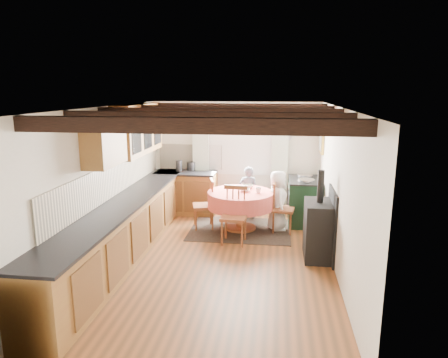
# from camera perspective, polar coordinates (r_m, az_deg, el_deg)

# --- Properties ---
(floor) EXTENTS (3.60, 5.50, 0.00)m
(floor) POSITION_cam_1_polar(r_m,az_deg,el_deg) (6.58, -0.94, -11.35)
(floor) COLOR brown
(floor) RESTS_ON ground
(ceiling) EXTENTS (3.60, 5.50, 0.00)m
(ceiling) POSITION_cam_1_polar(r_m,az_deg,el_deg) (6.02, -1.02, 10.02)
(ceiling) COLOR white
(ceiling) RESTS_ON ground
(wall_back) EXTENTS (3.60, 0.00, 2.40)m
(wall_back) POSITION_cam_1_polar(r_m,az_deg,el_deg) (8.87, 1.66, 3.03)
(wall_back) COLOR silver
(wall_back) RESTS_ON ground
(wall_front) EXTENTS (3.60, 0.00, 2.40)m
(wall_front) POSITION_cam_1_polar(r_m,az_deg,el_deg) (3.63, -7.54, -11.36)
(wall_front) COLOR silver
(wall_front) RESTS_ON ground
(wall_left) EXTENTS (0.00, 5.50, 2.40)m
(wall_left) POSITION_cam_1_polar(r_m,az_deg,el_deg) (6.69, -16.40, -0.62)
(wall_left) COLOR silver
(wall_left) RESTS_ON ground
(wall_right) EXTENTS (0.00, 5.50, 2.40)m
(wall_right) POSITION_cam_1_polar(r_m,az_deg,el_deg) (6.19, 15.74, -1.62)
(wall_right) COLOR silver
(wall_right) RESTS_ON ground
(beam_a) EXTENTS (3.60, 0.16, 0.16)m
(beam_a) POSITION_cam_1_polar(r_m,az_deg,el_deg) (4.07, -5.25, 7.49)
(beam_a) COLOR black
(beam_a) RESTS_ON ceiling
(beam_b) EXTENTS (3.60, 0.16, 0.16)m
(beam_b) POSITION_cam_1_polar(r_m,az_deg,el_deg) (5.04, -2.72, 8.50)
(beam_b) COLOR black
(beam_b) RESTS_ON ceiling
(beam_c) EXTENTS (3.60, 0.16, 0.16)m
(beam_c) POSITION_cam_1_polar(r_m,az_deg,el_deg) (6.03, -1.01, 9.17)
(beam_c) COLOR black
(beam_c) RESTS_ON ceiling
(beam_d) EXTENTS (3.60, 0.16, 0.16)m
(beam_d) POSITION_cam_1_polar(r_m,az_deg,el_deg) (7.02, 0.22, 9.64)
(beam_d) COLOR black
(beam_d) RESTS_ON ceiling
(beam_e) EXTENTS (3.60, 0.16, 0.16)m
(beam_e) POSITION_cam_1_polar(r_m,az_deg,el_deg) (8.01, 1.15, 10.00)
(beam_e) COLOR black
(beam_e) RESTS_ON ceiling
(splash_left) EXTENTS (0.02, 4.50, 0.55)m
(splash_left) POSITION_cam_1_polar(r_m,az_deg,el_deg) (6.95, -15.26, -0.07)
(splash_left) COLOR beige
(splash_left) RESTS_ON wall_left
(splash_back) EXTENTS (1.40, 0.02, 0.55)m
(splash_back) POSITION_cam_1_polar(r_m,az_deg,el_deg) (9.00, -4.70, 3.14)
(splash_back) COLOR beige
(splash_back) RESTS_ON wall_back
(base_cabinet_left) EXTENTS (0.60, 5.30, 0.88)m
(base_cabinet_left) POSITION_cam_1_polar(r_m,az_deg,el_deg) (6.79, -13.67, -6.96)
(base_cabinet_left) COLOR olive
(base_cabinet_left) RESTS_ON floor
(base_cabinet_back) EXTENTS (1.30, 0.60, 0.88)m
(base_cabinet_back) POSITION_cam_1_polar(r_m,az_deg,el_deg) (8.90, -5.31, -1.98)
(base_cabinet_back) COLOR olive
(base_cabinet_back) RESTS_ON floor
(worktop_left) EXTENTS (0.64, 5.30, 0.04)m
(worktop_left) POSITION_cam_1_polar(r_m,az_deg,el_deg) (6.64, -13.71, -3.23)
(worktop_left) COLOR black
(worktop_left) RESTS_ON base_cabinet_left
(worktop_back) EXTENTS (1.30, 0.64, 0.04)m
(worktop_back) POSITION_cam_1_polar(r_m,az_deg,el_deg) (8.78, -5.40, 0.89)
(worktop_back) COLOR black
(worktop_back) RESTS_ON base_cabinet_back
(wall_cabinet_glass) EXTENTS (0.34, 1.80, 0.90)m
(wall_cabinet_glass) POSITION_cam_1_polar(r_m,az_deg,el_deg) (7.62, -11.93, 6.89)
(wall_cabinet_glass) COLOR olive
(wall_cabinet_glass) RESTS_ON wall_left
(wall_cabinet_solid) EXTENTS (0.34, 0.90, 0.70)m
(wall_cabinet_solid) POSITION_cam_1_polar(r_m,az_deg,el_deg) (6.24, -16.46, 4.99)
(wall_cabinet_solid) COLOR olive
(wall_cabinet_solid) RESTS_ON wall_left
(window_frame) EXTENTS (1.34, 0.03, 1.54)m
(window_frame) POSITION_cam_1_polar(r_m,az_deg,el_deg) (8.79, 2.32, 5.57)
(window_frame) COLOR white
(window_frame) RESTS_ON wall_back
(window_pane) EXTENTS (1.20, 0.01, 1.40)m
(window_pane) POSITION_cam_1_polar(r_m,az_deg,el_deg) (8.79, 2.32, 5.57)
(window_pane) COLOR white
(window_pane) RESTS_ON wall_back
(curtain_left) EXTENTS (0.35, 0.10, 2.10)m
(curtain_left) POSITION_cam_1_polar(r_m,az_deg,el_deg) (8.89, -3.22, 2.39)
(curtain_left) COLOR silver
(curtain_left) RESTS_ON wall_back
(curtain_right) EXTENTS (0.35, 0.10, 2.10)m
(curtain_right) POSITION_cam_1_polar(r_m,az_deg,el_deg) (8.74, 7.80, 2.11)
(curtain_right) COLOR silver
(curtain_right) RESTS_ON wall_back
(curtain_rod) EXTENTS (2.00, 0.03, 0.03)m
(curtain_rod) POSITION_cam_1_polar(r_m,az_deg,el_deg) (8.65, 2.30, 9.45)
(curtain_rod) COLOR black
(curtain_rod) RESTS_ON wall_back
(wall_picture) EXTENTS (0.04, 0.50, 0.60)m
(wall_picture) POSITION_cam_1_polar(r_m,az_deg,el_deg) (8.35, 13.58, 5.56)
(wall_picture) COLOR gold
(wall_picture) RESTS_ON wall_right
(wall_plate) EXTENTS (0.30, 0.02, 0.30)m
(wall_plate) POSITION_cam_1_polar(r_m,az_deg,el_deg) (8.72, 8.58, 6.05)
(wall_plate) COLOR silver
(wall_plate) RESTS_ON wall_back
(rug) EXTENTS (1.91, 1.49, 0.01)m
(rug) POSITION_cam_1_polar(r_m,az_deg,el_deg) (7.92, 2.29, -7.09)
(rug) COLOR black
(rug) RESTS_ON floor
(dining_table) EXTENTS (1.25, 1.25, 0.76)m
(dining_table) POSITION_cam_1_polar(r_m,az_deg,el_deg) (7.80, 2.32, -4.51)
(dining_table) COLOR #DF563C
(dining_table) RESTS_ON floor
(chair_near) EXTENTS (0.47, 0.49, 1.01)m
(chair_near) POSITION_cam_1_polar(r_m,az_deg,el_deg) (7.10, 1.39, -5.15)
(chair_near) COLOR brown
(chair_near) RESTS_ON floor
(chair_left) EXTENTS (0.53, 0.51, 0.97)m
(chair_left) POSITION_cam_1_polar(r_m,az_deg,el_deg) (7.88, -2.91, -3.54)
(chair_left) COLOR brown
(chair_left) RESTS_ON floor
(chair_right) EXTENTS (0.48, 0.47, 0.97)m
(chair_right) POSITION_cam_1_polar(r_m,az_deg,el_deg) (7.74, 8.32, -3.95)
(chair_right) COLOR brown
(chair_right) RESTS_ON floor
(aga_range) EXTENTS (0.65, 1.00, 0.92)m
(aga_range) POSITION_cam_1_polar(r_m,az_deg,el_deg) (8.35, 11.24, -2.99)
(aga_range) COLOR black
(aga_range) RESTS_ON floor
(cast_iron_stove) EXTENTS (0.43, 0.72, 1.44)m
(cast_iron_stove) POSITION_cam_1_polar(r_m,az_deg,el_deg) (6.61, 13.21, -4.91)
(cast_iron_stove) COLOR black
(cast_iron_stove) RESTS_ON floor
(child_far) EXTENTS (0.42, 0.29, 1.10)m
(child_far) POSITION_cam_1_polar(r_m,az_deg,el_deg) (8.50, 3.44, -1.89)
(child_far) COLOR #474D58
(child_far) RESTS_ON floor
(child_right) EXTENTS (0.48, 0.63, 1.16)m
(child_right) POSITION_cam_1_polar(r_m,az_deg,el_deg) (7.82, 7.52, -3.03)
(child_right) COLOR white
(child_right) RESTS_ON floor
(bowl_a) EXTENTS (0.22, 0.22, 0.05)m
(bowl_a) POSITION_cam_1_polar(r_m,az_deg,el_deg) (7.73, 2.93, -1.57)
(bowl_a) COLOR silver
(bowl_a) RESTS_ON dining_table
(bowl_b) EXTENTS (0.24, 0.24, 0.06)m
(bowl_b) POSITION_cam_1_polar(r_m,az_deg,el_deg) (8.00, 3.39, -1.05)
(bowl_b) COLOR silver
(bowl_b) RESTS_ON dining_table
(cup) EXTENTS (0.15, 0.15, 0.10)m
(cup) POSITION_cam_1_polar(r_m,az_deg,el_deg) (7.65, 4.84, -1.56)
(cup) COLOR silver
(cup) RESTS_ON dining_table
(canister_tall) EXTENTS (0.14, 0.14, 0.24)m
(canister_tall) POSITION_cam_1_polar(r_m,az_deg,el_deg) (8.84, -6.33, 1.86)
(canister_tall) COLOR #262628
(canister_tall) RESTS_ON worktop_back
(canister_wide) EXTENTS (0.17, 0.17, 0.19)m
(canister_wide) POSITION_cam_1_polar(r_m,az_deg,el_deg) (8.87, -4.63, 1.78)
(canister_wide) COLOR #262628
(canister_wide) RESTS_ON worktop_back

